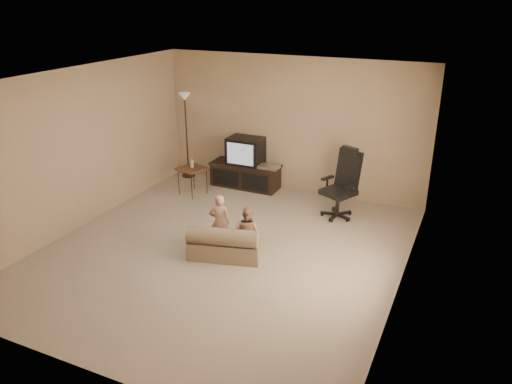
% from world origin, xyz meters
% --- Properties ---
extents(floor, '(5.50, 5.50, 0.00)m').
position_xyz_m(floor, '(0.00, 0.00, 0.00)').
color(floor, '#B6A490').
rests_on(floor, ground).
extents(room_shell, '(5.50, 5.50, 5.50)m').
position_xyz_m(room_shell, '(0.00, 0.00, 1.52)').
color(room_shell, white).
rests_on(room_shell, floor).
extents(tv_stand, '(1.38, 0.51, 0.98)m').
position_xyz_m(tv_stand, '(-0.83, 2.49, 0.41)').
color(tv_stand, black).
rests_on(tv_stand, floor).
extents(office_chair, '(0.73, 0.74, 1.19)m').
position_xyz_m(office_chair, '(1.21, 1.93, 0.43)').
color(office_chair, black).
rests_on(office_chair, floor).
extents(side_table, '(0.58, 0.58, 0.69)m').
position_xyz_m(side_table, '(-1.57, 1.74, 0.50)').
color(side_table, brown).
rests_on(side_table, floor).
extents(floor_lamp, '(0.27, 0.27, 1.71)m').
position_xyz_m(floor_lamp, '(-2.17, 2.55, 1.25)').
color(floor_lamp, '#312315').
rests_on(floor_lamp, floor).
extents(child_sofa, '(1.13, 0.81, 0.50)m').
position_xyz_m(child_sofa, '(0.10, -0.12, 0.20)').
color(child_sofa, '#9B8B69').
rests_on(child_sofa, floor).
extents(toddler_left, '(0.37, 0.32, 0.85)m').
position_xyz_m(toddler_left, '(-0.09, 0.08, 0.43)').
color(toddler_left, tan).
rests_on(toddler_left, floor).
extents(toddler_right, '(0.39, 0.24, 0.77)m').
position_xyz_m(toddler_right, '(0.38, 0.03, 0.38)').
color(toddler_right, tan).
rests_on(toddler_right, floor).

